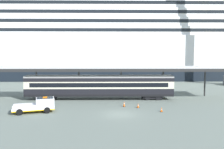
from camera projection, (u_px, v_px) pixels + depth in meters
ground_plane at (120, 114)px, 29.08m from camera, size 400.00×400.00×0.00m
cruise_ship at (148, 38)px, 77.77m from camera, size 122.32×24.47×38.20m
platform_canopy at (99, 68)px, 39.28m from camera, size 46.55×5.44×5.60m
train_carriage at (99, 86)px, 39.10m from camera, size 24.97×2.81×4.11m
service_truck at (38, 105)px, 30.01m from camera, size 5.56×3.43×2.02m
traffic_cone_near at (161, 110)px, 30.23m from camera, size 0.36×0.36×0.62m
traffic_cone_mid at (124, 104)px, 33.41m from camera, size 0.36×0.36×0.74m
traffic_cone_far at (138, 106)px, 32.65m from camera, size 0.36×0.36×0.64m
quay_bollard at (33, 106)px, 31.60m from camera, size 0.48×0.48×0.96m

